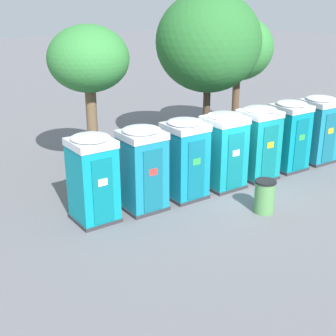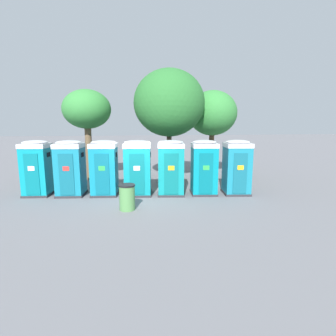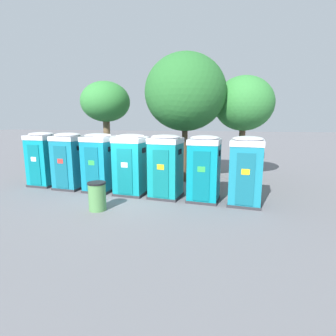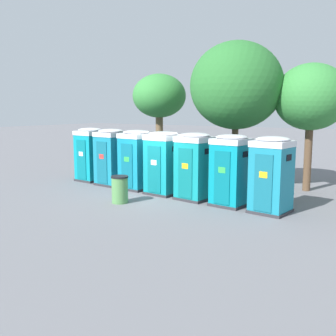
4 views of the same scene
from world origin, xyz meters
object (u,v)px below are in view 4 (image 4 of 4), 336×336
Objects in this scene: portapotty_2 at (136,159)px; portapotty_0 at (91,154)px; trash_can at (120,189)px; portapotty_1 at (111,157)px; portapotty_3 at (163,163)px; portapotty_4 at (195,166)px; street_tree_1 at (236,86)px; street_tree_2 at (311,98)px; portapotty_5 at (231,170)px; portapotty_6 at (271,175)px; street_tree_0 at (159,97)px.

portapotty_0 is at bearing 172.45° from portapotty_2.
portapotty_2 is 2.69m from trash_can.
portapotty_0 and portapotty_2 have the same top height.
portapotty_3 is (3.06, -0.35, -0.00)m from portapotty_1.
portapotty_1 is 4.62m from portapotty_4.
trash_can is (-2.36, -4.93, -3.88)m from street_tree_1.
street_tree_2 is at bearing 30.22° from portapotty_2.
portapotty_5 is 5.15m from street_tree_2.
portapotty_0 is 1.00× the size of portapotty_5.
portapotty_0 is at bearing 172.52° from portapotty_3.
street_tree_1 reaches higher than portapotty_1.
portapotty_0 is 1.00× the size of portapotty_6.
portapotty_2 is 0.48× the size of street_tree_2.
portapotty_4 is at bearing -6.01° from portapotty_3.
portapotty_3 is 0.41× the size of street_tree_1.
portapotty_3 is at bearing 77.43° from trash_can.
portapotty_1 is 3.68m from trash_can.
trash_can is (-0.48, -2.16, -0.78)m from portapotty_3.
portapotty_2 is at bearing -7.55° from portapotty_0.
street_tree_0 is at bearing 145.31° from portapotty_5.
portapotty_0 is 1.00× the size of portapotty_2.
portapotty_4 is 1.00× the size of portapotty_5.
portapotty_6 is (1.53, -0.18, -0.00)m from portapotty_5.
street_tree_1 is at bearing -11.39° from street_tree_0.
street_tree_1 reaches higher than portapotty_2.
portapotty_2 reaches higher than trash_can.
street_tree_2 is (6.24, 3.64, 2.60)m from portapotty_2.
street_tree_0 reaches higher than portapotty_5.
portapotty_0 and portapotty_6 have the same top height.
street_tree_2 reaches higher than portapotty_0.
street_tree_0 is (-4.24, 3.85, 2.73)m from portapotty_4.
portapotty_3 is at bearing -7.35° from portapotty_2.
portapotty_5 is at bearing -111.67° from street_tree_2.
portapotty_0 reaches higher than trash_can.
portapotty_4 is at bearing -7.11° from portapotty_0.
trash_can is at bearing -152.43° from portapotty_5.
street_tree_1 is (6.46, 2.17, 3.11)m from portapotty_0.
street_tree_0 is (0.36, 3.35, 2.73)m from portapotty_1.
portapotty_1 is at bearing 174.40° from portapotty_2.
portapotty_5 is 4.08m from trash_can.
street_tree_0 reaches higher than portapotty_0.
street_tree_2 is at bearing 19.16° from portapotty_0.
portapotty_5 is (1.54, -0.14, 0.00)m from portapotty_4.
portapotty_4 is at bearing -6.68° from portapotty_2.
street_tree_2 is (0.11, 4.32, 2.60)m from portapotty_6.
street_tree_0 is 0.83× the size of street_tree_1.
portapotty_3 is at bearing 173.99° from portapotty_6.
street_tree_2 is at bearing 51.48° from portapotty_4.
portapotty_3 is at bearing 174.32° from portapotty_5.
portapotty_6 is at bearing -6.68° from portapotty_5.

